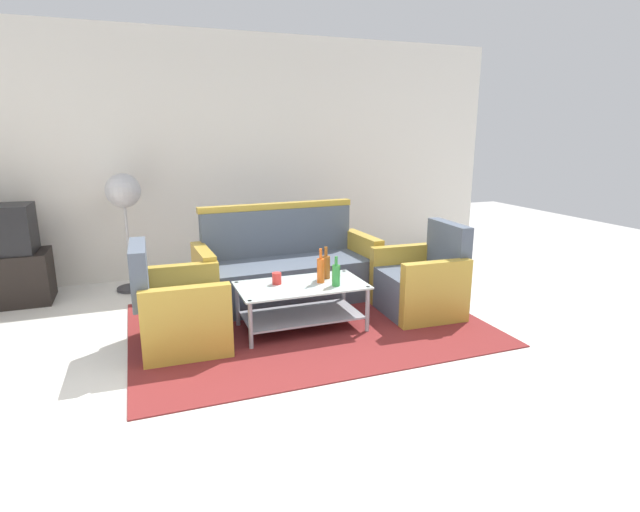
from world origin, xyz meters
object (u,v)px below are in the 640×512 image
bottle_orange (321,270)px  cup (277,278)px  armchair_left (179,312)px  bottle_brown (326,266)px  tv_stand (7,279)px  couch (287,270)px  pedestal_fan (124,198)px  armchair_right (421,284)px  bottle_green (336,275)px  coffee_table (301,300)px

bottle_orange → cup: bearing=166.4°
armchair_left → bottle_brown: size_ratio=2.95×
bottle_brown → cup: size_ratio=2.88×
tv_stand → cup: bearing=-33.8°
couch → bottle_brown: size_ratio=6.36×
couch → bottle_orange: bearing=92.6°
armchair_left → pedestal_fan: size_ratio=0.67×
armchair_right → bottle_green: (-0.93, -0.13, 0.22)m
armchair_right → pedestal_fan: (-2.58, 1.72, 0.73)m
cup → armchair_right: bearing=-3.7°
armchair_right → coffee_table: 1.19m
cup → tv_stand: (-2.35, 1.58, -0.20)m
cup → tv_stand: size_ratio=0.12×
armchair_left → bottle_orange: armchair_left is taller
armchair_right → bottle_green: bearing=100.7°
bottle_green → cup: bottle_green is taller
cup → armchair_left: bearing=-175.2°
armchair_right → tv_stand: (-3.74, 1.67, -0.03)m
couch → coffee_table: couch is taller
armchair_right → bottle_green: 0.96m
bottle_orange → tv_stand: (-2.73, 1.67, -0.27)m
couch → tv_stand: couch is taller
bottle_green → cup: 0.51m
coffee_table → tv_stand: size_ratio=1.38×
armchair_left → cup: bearing=96.3°
bottle_green → tv_stand: bearing=147.4°
tv_stand → armchair_right: bearing=-24.0°
bottle_brown → tv_stand: 3.23m
coffee_table → pedestal_fan: pedestal_fan is taller
coffee_table → bottle_orange: (0.18, -0.00, 0.25)m
coffee_table → armchair_right: bearing=-0.1°
bottle_orange → cup: bottle_orange is taller
cup → tv_stand: tv_stand is taller
couch → bottle_orange: size_ratio=6.03×
armchair_left → coffee_table: size_ratio=0.77×
coffee_table → cup: 0.28m
armchair_right → bottle_green: size_ratio=3.31×
bottle_green → tv_stand: 3.35m
coffee_table → cup: cup is taller
bottle_brown → tv_stand: size_ratio=0.36×
couch → armchair_right: couch is taller
bottle_green → couch: bearing=99.8°
couch → bottle_brown: 0.73m
armchair_left → pedestal_fan: (-0.36, 1.70, 0.73)m
tv_stand → pedestal_fan: (1.16, 0.05, 0.75)m
couch → bottle_brown: (0.16, -0.69, 0.20)m
coffee_table → cup: size_ratio=11.00×
armchair_right → couch: bearing=56.4°
armchair_left → pedestal_fan: pedestal_fan is taller
bottle_orange → armchair_right: bearing=-0.0°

